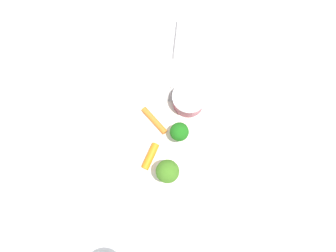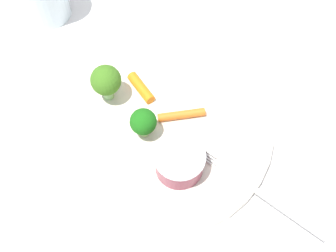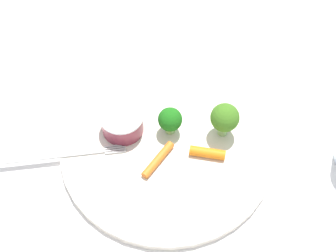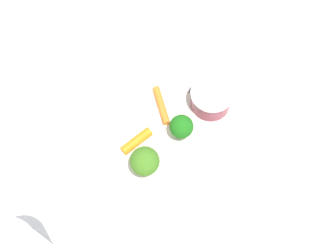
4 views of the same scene
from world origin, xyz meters
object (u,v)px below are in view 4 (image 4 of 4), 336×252
Objects in this scene: broccoli_floret_0 at (181,127)px; fork at (219,52)px; broccoli_floret_1 at (145,162)px; carrot_stick_1 at (136,141)px; sauce_cup at (211,99)px; carrot_stick_0 at (161,105)px; plate at (171,126)px.

broccoli_floret_0 is 0.25× the size of fork.
broccoli_floret_1 is 0.32× the size of fork.
broccoli_floret_1 reaches higher than fork.
sauce_cup is at bearing 79.22° from carrot_stick_1.
carrot_stick_1 is at bearing -100.78° from sauce_cup.
fork is at bearing 95.79° from carrot_stick_0.
sauce_cup reaches higher than carrot_stick_1.
broccoli_floret_1 is at bearing -22.47° from carrot_stick_1.
carrot_stick_0 reaches higher than plate.
broccoli_floret_1 is at bearing -66.83° from plate.
broccoli_floret_1 is 0.92× the size of carrot_stick_0.
carrot_stick_1 is (-0.02, -0.12, -0.01)m from sauce_cup.
broccoli_floret_0 is (0.01, -0.06, 0.01)m from sauce_cup.
broccoli_floret_1 is 0.10m from carrot_stick_0.
sauce_cup is at bearing 97.03° from broccoli_floret_1.
broccoli_floret_0 is at bearing -8.62° from carrot_stick_0.
sauce_cup is (0.01, 0.06, 0.02)m from plate.
broccoli_floret_0 is (0.02, -0.00, 0.03)m from plate.
carrot_stick_0 is at bearing 127.08° from broccoli_floret_1.
sauce_cup is 0.06m from broccoli_floret_0.
broccoli_floret_0 reaches higher than fork.
carrot_stick_0 is at bearing 107.94° from carrot_stick_1.
carrot_stick_0 is 0.07m from carrot_stick_1.
broccoli_floret_1 reaches higher than carrot_stick_1.
fork is (-0.07, 0.21, -0.03)m from broccoli_floret_1.
plate is 0.06m from carrot_stick_1.
fork is (-0.03, 0.19, -0.01)m from carrot_stick_1.
sauce_cup is 1.00× the size of carrot_stick_0.
fork is at bearing 109.30° from broccoli_floret_1.
carrot_stick_0 is 1.26× the size of carrot_stick_1.
broccoli_floret_1 is at bearing -52.92° from carrot_stick_0.
broccoli_floret_0 reaches higher than plate.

